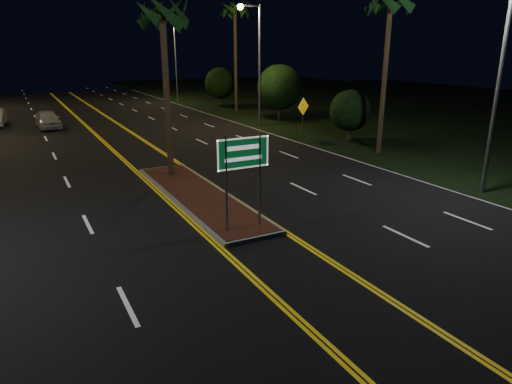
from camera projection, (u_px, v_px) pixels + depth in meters
ground at (288, 266)px, 12.88m from camera, size 120.00×120.00×0.00m
grass_right at (406, 108)px, 47.38m from camera, size 40.00×110.00×0.01m
median_island at (198, 196)px, 18.75m from camera, size 2.25×10.25×0.17m
highway_sign at (243, 162)px, 14.52m from camera, size 1.80×0.08×3.20m
streetlight_right_near at (497, 54)px, 17.63m from camera, size 1.91×0.44×9.00m
streetlight_right_mid at (255, 51)px, 34.46m from camera, size 1.91×0.44×9.00m
streetlight_right_far at (172, 50)px, 51.30m from camera, size 1.91×0.44×9.00m
palm_median at (162, 14)px, 19.54m from camera, size 2.40×2.40×8.30m
palm_right_near at (391, 3)px, 24.44m from camera, size 2.40×2.40×9.30m
palm_right_far at (235, 10)px, 41.13m from camera, size 2.40×2.40×10.30m
shrub_near at (350, 111)px, 30.14m from camera, size 2.70×2.70×3.30m
shrub_mid at (279, 87)px, 38.55m from camera, size 3.78×3.78×4.62m
shrub_far at (220, 83)px, 48.67m from camera, size 3.24×3.24×3.96m
car_near at (48, 118)px, 34.91m from camera, size 2.28×4.86×1.59m
warning_sign at (303, 112)px, 30.45m from camera, size 1.10×0.42×2.75m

